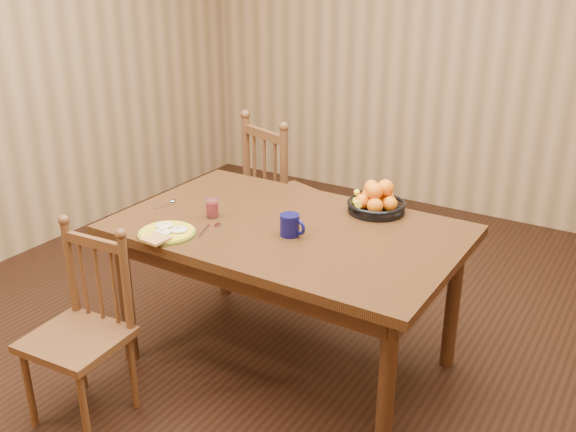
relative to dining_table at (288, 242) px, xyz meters
The scene contains 10 objects.
room 0.68m from the dining_table, ahead, with size 4.52×5.02×2.72m.
dining_table is the anchor object (origin of this frame).
chair_far 1.05m from the dining_table, 122.96° to the left, with size 0.59×0.57×1.02m.
chair_near 1.00m from the dining_table, 124.56° to the right, with size 0.42×0.40×0.86m.
breakfast_plate 0.57m from the dining_table, 137.39° to the right, with size 0.26×0.29×0.04m.
fork 0.38m from the dining_table, 141.53° to the right, with size 0.06×0.18×0.00m.
spoon 0.68m from the dining_table, behind, with size 0.06×0.16×0.01m.
coffee_mug 0.17m from the dining_table, 51.95° to the right, with size 0.13×0.09×0.10m.
juice_glass 0.40m from the dining_table, 165.20° to the right, with size 0.06×0.06×0.09m.
fruit_bowl 0.49m from the dining_table, 54.16° to the left, with size 0.29×0.29×0.17m.
Camera 1 is at (1.46, -2.35, 1.94)m, focal length 40.00 mm.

